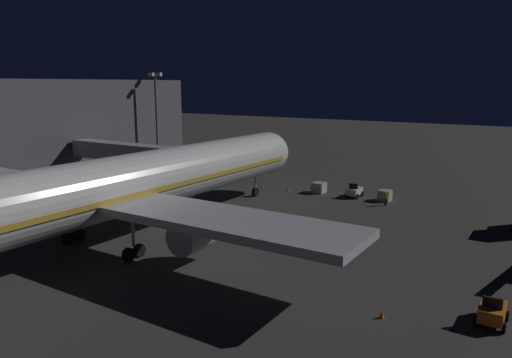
{
  "coord_description": "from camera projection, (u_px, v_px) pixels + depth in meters",
  "views": [
    {
      "loc": [
        -35.55,
        39.82,
        15.37
      ],
      "look_at": [
        -3.0,
        -11.04,
        3.5
      ],
      "focal_mm": 33.95,
      "sensor_mm": 36.0,
      "label": 1
    }
  ],
  "objects": [
    {
      "name": "airliner_at_gate",
      "position": [
        115.0,
        188.0,
        46.01
      ],
      "size": [
        49.99,
        62.65,
        18.2
      ],
      "color": "silver",
      "rests_on": "ground_plane"
    },
    {
      "name": "ground_plane",
      "position": [
        181.0,
        222.0,
        54.67
      ],
      "size": [
        320.0,
        320.0,
        0.0
      ],
      "primitive_type": "plane",
      "color": "#383533"
    },
    {
      "name": "apron_floodlight_mast",
      "position": [
        156.0,
        115.0,
        85.21
      ],
      "size": [
        2.9,
        0.5,
        17.31
      ],
      "color": "#59595E",
      "rests_on": "ground_plane"
    },
    {
      "name": "ground_crew_by_belt_loader",
      "position": [
        386.0,
        198.0,
        62.05
      ],
      "size": [
        0.4,
        0.4,
        1.83
      ],
      "color": "black",
      "rests_on": "ground_plane"
    },
    {
      "name": "jet_bridge",
      "position": [
        146.0,
        155.0,
        67.3
      ],
      "size": [
        25.23,
        3.4,
        7.26
      ],
      "color": "#9E9E99",
      "rests_on": "ground_plane"
    },
    {
      "name": "baggage_tug_spare",
      "position": [
        492.0,
        312.0,
        31.46
      ],
      "size": [
        1.86,
        2.6,
        1.95
      ],
      "color": "orange",
      "rests_on": "ground_plane"
    },
    {
      "name": "baggage_container_mid_row",
      "position": [
        319.0,
        188.0,
        69.61
      ],
      "size": [
        1.7,
        1.89,
        1.48
      ],
      "primitive_type": "cube",
      "color": "#B7BABF",
      "rests_on": "ground_plane"
    },
    {
      "name": "pushback_tug",
      "position": [
        354.0,
        191.0,
        66.91
      ],
      "size": [
        1.86,
        2.8,
        1.95
      ],
      "color": "silver",
      "rests_on": "ground_plane"
    },
    {
      "name": "traffic_cone_nose_port",
      "position": [
        288.0,
        189.0,
        70.84
      ],
      "size": [
        0.36,
        0.36,
        0.55
      ],
      "primitive_type": "cone",
      "color": "orange",
      "rests_on": "ground_plane"
    },
    {
      "name": "traffic_cone_nose_starboard",
      "position": [
        263.0,
        186.0,
        73.17
      ],
      "size": [
        0.36,
        0.36,
        0.55
      ],
      "primitive_type": "cone",
      "color": "orange",
      "rests_on": "ground_plane"
    },
    {
      "name": "traffic_cone_wingtip_svc_side",
      "position": [
        382.0,
        314.0,
        32.27
      ],
      "size": [
        0.36,
        0.36,
        0.55
      ],
      "primitive_type": "cone",
      "color": "orange",
      "rests_on": "ground_plane"
    },
    {
      "name": "baggage_container_near_belt",
      "position": [
        385.0,
        195.0,
        64.74
      ],
      "size": [
        1.56,
        1.69,
        1.43
      ],
      "primitive_type": "cube",
      "color": "#B7BABF",
      "rests_on": "ground_plane"
    }
  ]
}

